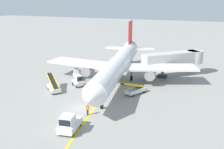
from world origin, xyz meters
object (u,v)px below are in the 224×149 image
at_px(airliner, 119,64).
at_px(safety_cone_nose_right, 97,100).
at_px(baggage_tug_by_cargo_door, 78,81).
at_px(belt_loader_forward_hold, 135,89).
at_px(belt_loader_aft_hold, 54,87).
at_px(ground_crew_marshaller, 88,109).
at_px(baggage_tug_near_wing, 76,75).
at_px(safety_cone_nose_left, 158,78).
at_px(pushback_tug, 69,123).
at_px(jet_bridge, 177,59).

xyz_separation_m(airliner, safety_cone_nose_right, (0.10, -9.86, -3.20)).
xyz_separation_m(baggage_tug_by_cargo_door, belt_loader_forward_hold, (10.51, 0.09, -0.15)).
distance_m(belt_loader_aft_hold, ground_crew_marshaller, 11.26).
bearing_deg(belt_loader_forward_hold, baggage_tug_by_cargo_door, -179.52).
height_order(baggage_tug_near_wing, belt_loader_forward_hold, belt_loader_forward_hold).
bearing_deg(baggage_tug_near_wing, safety_cone_nose_left, 21.68).
height_order(baggage_tug_near_wing, belt_loader_aft_hold, belt_loader_aft_hold).
bearing_deg(ground_crew_marshaller, baggage_tug_by_cargo_door, 124.61).
height_order(baggage_tug_near_wing, ground_crew_marshaller, baggage_tug_near_wing).
height_order(airliner, pushback_tug, airliner).
relative_size(jet_bridge, baggage_tug_near_wing, 4.08).
height_order(airliner, baggage_tug_by_cargo_door, airliner).
relative_size(belt_loader_forward_hold, ground_crew_marshaller, 2.94).
relative_size(baggage_tug_by_cargo_door, belt_loader_forward_hold, 0.54).
bearing_deg(baggage_tug_by_cargo_door, ground_crew_marshaller, -55.39).
xyz_separation_m(safety_cone_nose_left, safety_cone_nose_right, (-6.53, -14.31, 0.00)).
bearing_deg(airliner, belt_loader_aft_hold, -135.68).
relative_size(jet_bridge, safety_cone_nose_left, 25.29).
xyz_separation_m(jet_bridge, belt_loader_aft_hold, (-17.99, -16.33, -2.77)).
distance_m(pushback_tug, belt_loader_aft_hold, 14.20).
distance_m(belt_loader_forward_hold, safety_cone_nose_right, 6.90).
bearing_deg(pushback_tug, ground_crew_marshaller, 88.34).
height_order(belt_loader_forward_hold, belt_loader_aft_hold, same).
height_order(belt_loader_aft_hold, safety_cone_nose_right, belt_loader_aft_hold).
bearing_deg(safety_cone_nose_right, belt_loader_aft_hold, 170.23).
bearing_deg(belt_loader_forward_hold, pushback_tug, -105.02).
bearing_deg(baggage_tug_by_cargo_door, baggage_tug_near_wing, 123.30).
relative_size(baggage_tug_near_wing, belt_loader_aft_hold, 0.60).
relative_size(baggage_tug_near_wing, safety_cone_nose_right, 6.19).
bearing_deg(jet_bridge, ground_crew_marshaller, -110.85).
xyz_separation_m(airliner, baggage_tug_by_cargo_door, (-5.92, -4.74, -2.49)).
height_order(airliner, safety_cone_nose_left, airliner).
distance_m(baggage_tug_by_cargo_door, belt_loader_forward_hold, 10.51).
relative_size(airliner, belt_loader_forward_hold, 7.05).
xyz_separation_m(pushback_tug, belt_loader_forward_hold, (3.88, 14.45, -0.22)).
relative_size(airliner, belt_loader_aft_hold, 7.76).
xyz_separation_m(jet_bridge, baggage_tug_by_cargo_door, (-15.34, -12.71, -2.62)).
xyz_separation_m(belt_loader_forward_hold, ground_crew_marshaller, (-3.75, -9.89, 0.13)).
bearing_deg(belt_loader_aft_hold, baggage_tug_near_wing, 86.17).
distance_m(baggage_tug_by_cargo_door, belt_loader_aft_hold, 4.50).
xyz_separation_m(airliner, baggage_tug_near_wing, (-8.10, -1.42, -2.49)).
height_order(jet_bridge, safety_cone_nose_left, jet_bridge).
bearing_deg(baggage_tug_near_wing, pushback_tug, -63.50).
xyz_separation_m(belt_loader_aft_hold, safety_cone_nose_right, (8.67, -1.49, -0.56)).
relative_size(belt_loader_forward_hold, safety_cone_nose_left, 11.38).
xyz_separation_m(belt_loader_aft_hold, ground_crew_marshaller, (9.42, -6.18, 0.13)).
distance_m(airliner, jet_bridge, 12.34).
bearing_deg(jet_bridge, airliner, -139.79).
height_order(safety_cone_nose_left, safety_cone_nose_right, same).
distance_m(pushback_tug, safety_cone_nose_right, 9.30).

